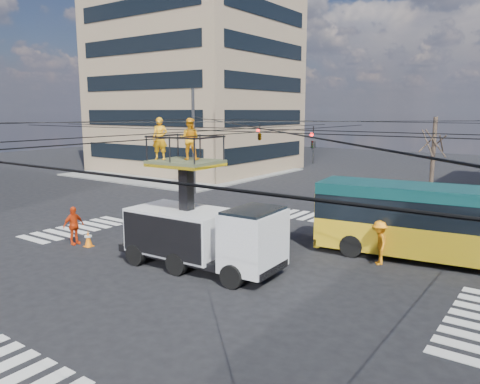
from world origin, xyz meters
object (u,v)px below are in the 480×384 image
at_px(utility_truck, 203,220).
at_px(worker_ground, 74,226).
at_px(traffic_cone, 88,238).
at_px(flagger, 379,243).
at_px(city_bus, 454,223).

relative_size(utility_truck, worker_ground, 3.85).
distance_m(traffic_cone, worker_ground, 1.04).
bearing_deg(traffic_cone, worker_ground, -170.47).
xyz_separation_m(traffic_cone, flagger, (12.07, 5.39, 0.54)).
height_order(utility_truck, traffic_cone, utility_truck).
relative_size(city_bus, flagger, 6.24).
bearing_deg(worker_ground, flagger, -64.44).
bearing_deg(city_bus, worker_ground, -161.21).
distance_m(utility_truck, traffic_cone, 6.68).
distance_m(utility_truck, city_bus, 10.44).
bearing_deg(utility_truck, flagger, 37.25).
xyz_separation_m(utility_truck, traffic_cone, (-6.43, -0.72, -1.63)).
bearing_deg(utility_truck, traffic_cone, -175.98).
bearing_deg(flagger, city_bus, 95.48).
distance_m(utility_truck, flagger, 7.40).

